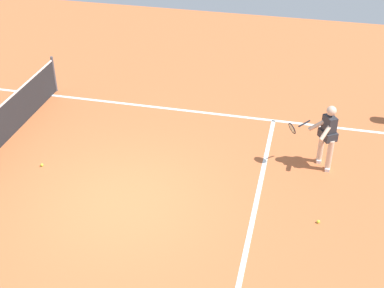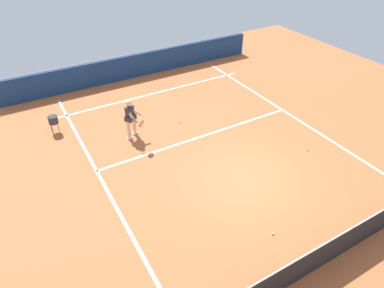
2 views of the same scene
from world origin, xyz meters
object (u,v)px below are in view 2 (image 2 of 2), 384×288
tennis_player (131,118)px  tennis_ball_near (181,122)px  tennis_ball_mid (308,150)px  ball_hopper (53,120)px  tennis_ball_far (273,234)px

tennis_player → tennis_ball_near: bearing=179.9°
tennis_player → tennis_ball_mid: (-5.11, 3.97, -0.81)m
tennis_ball_near → ball_hopper: 4.90m
tennis_ball_near → tennis_ball_mid: (-3.06, 3.96, 0.00)m
tennis_ball_mid → tennis_ball_near: bearing=-52.3°
tennis_ball_mid → ball_hopper: (7.58, -5.79, 0.51)m
tennis_player → ball_hopper: (2.47, -1.82, -0.30)m
tennis_ball_near → tennis_ball_far: (0.56, 6.26, 0.00)m
tennis_ball_far → tennis_player: bearing=-76.6°
tennis_ball_near → ball_hopper: bearing=-22.0°
tennis_player → tennis_ball_near: 2.21m
tennis_player → ball_hopper: bearing=-36.4°
tennis_player → tennis_ball_far: bearing=103.4°
tennis_ball_near → ball_hopper: (4.52, -1.83, 0.51)m
ball_hopper → tennis_ball_mid: bearing=142.6°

